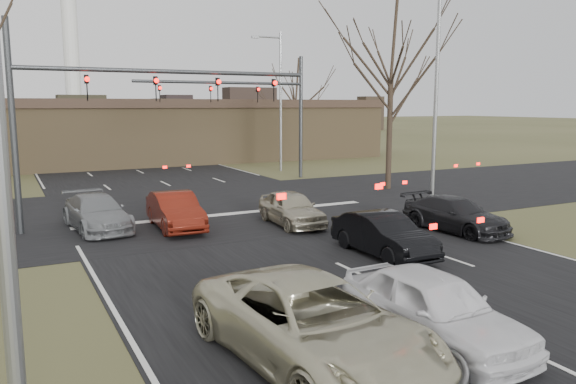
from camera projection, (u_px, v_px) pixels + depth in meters
name	position (u px, v px, depth m)	size (l,w,h in m)	color
ground	(426.00, 306.00, 13.68)	(360.00, 360.00, 0.00)	#454726
road_main	(85.00, 146.00, 66.39)	(14.00, 300.00, 0.02)	black
road_cross	(215.00, 207.00, 26.86)	(200.00, 14.00, 0.02)	black
building	(144.00, 131.00, 47.56)	(42.40, 10.40, 5.30)	brown
mast_arm_near	(104.00, 99.00, 21.96)	(12.12, 0.24, 8.00)	#383A3D
mast_arm_far	(262.00, 102.00, 35.91)	(11.12, 0.24, 8.00)	#383A3D
streetlight_left	(10.00, 27.00, 5.32)	(2.34, 0.25, 10.00)	gray
streetlight_right_near	(433.00, 89.00, 25.60)	(2.34, 0.25, 10.00)	gray
streetlight_right_far	(278.00, 95.00, 40.76)	(2.34, 0.25, 10.00)	gray
tree_right_near	(392.00, 32.00, 31.34)	(6.90, 6.90, 11.50)	black
tree_right_far	(296.00, 81.00, 50.14)	(5.40, 5.40, 9.00)	black
car_silver_suv	(312.00, 323.00, 10.52)	(2.69, 5.84, 1.62)	#C0BA9B
car_white_sedan	(433.00, 308.00, 11.38)	(1.83, 4.54, 1.55)	white
car_black_hatch	(383.00, 234.00, 18.19)	(1.46, 4.19, 1.38)	black
car_charcoal_sedan	(456.00, 215.00, 21.65)	(1.85, 4.54, 1.32)	black
car_grey_ahead	(97.00, 213.00, 21.94)	(1.91, 4.70, 1.36)	gray
car_red_ahead	(175.00, 211.00, 22.12)	(1.51, 4.34, 1.43)	#61180D
car_silver_ahead	(291.00, 208.00, 22.79)	(1.65, 4.09, 1.39)	#A69F86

